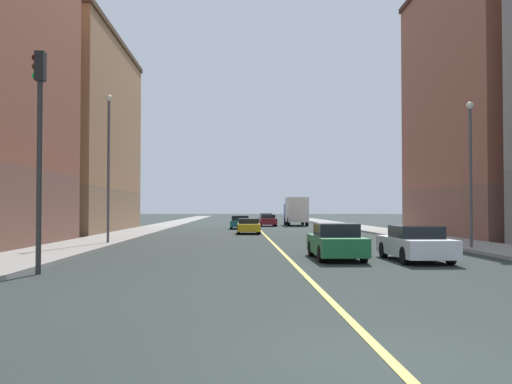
{
  "coord_description": "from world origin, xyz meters",
  "views": [
    {
      "loc": [
        -1.99,
        -7.53,
        1.99
      ],
      "look_at": [
        -0.34,
        45.67,
        3.51
      ],
      "focal_mm": 40.43,
      "sensor_mm": 36.0,
      "label": 1
    }
  ],
  "objects": [
    {
      "name": "street_lamp_right_near",
      "position": [
        -9.04,
        23.9,
        4.95
      ],
      "size": [
        0.36,
        0.36,
        8.04
      ],
      "color": "#4C4C51",
      "rests_on": "ground"
    },
    {
      "name": "street_lamp_left_near",
      "position": [
        9.04,
        19.4,
        4.36
      ],
      "size": [
        0.36,
        0.36,
        6.92
      ],
      "color": "#4C4C51",
      "rests_on": "ground"
    },
    {
      "name": "building_right_midblock",
      "position": [
        -17.87,
        41.21,
        8.13
      ],
      "size": [
        12.15,
        20.5,
        16.24
      ],
      "color": "#8F6B4F",
      "rests_on": "ground"
    },
    {
      "name": "lane_center_stripe",
      "position": [
        0.0,
        49.0,
        0.01
      ],
      "size": [
        0.16,
        154.0,
        0.01
      ],
      "primitive_type": "cube",
      "color": "#E5D14C",
      "rests_on": "ground"
    },
    {
      "name": "sidewalk_left",
      "position": [
        10.19,
        49.0,
        0.07
      ],
      "size": [
        3.5,
        168.0,
        0.15
      ],
      "primitive_type": "cube",
      "color": "#9E9B93",
      "rests_on": "ground"
    },
    {
      "name": "ground_plane",
      "position": [
        0.0,
        0.0,
        0.0
      ],
      "size": [
        400.0,
        400.0,
        0.0
      ],
      "primitive_type": "plane",
      "color": "#2C3633",
      "rests_on": "ground"
    },
    {
      "name": "car_teal",
      "position": [
        -1.8,
        48.72,
        0.64
      ],
      "size": [
        1.9,
        4.59,
        1.29
      ],
      "color": "#196670",
      "rests_on": "ground"
    },
    {
      "name": "traffic_light_right_near",
      "position": [
        -8.06,
        10.13,
        4.33
      ],
      "size": [
        0.4,
        0.32,
        6.78
      ],
      "color": "#2D2D2D",
      "rests_on": "ground"
    },
    {
      "name": "sidewalk_right",
      "position": [
        -10.19,
        49.0,
        0.07
      ],
      "size": [
        3.5,
        168.0,
        0.15
      ],
      "primitive_type": "cube",
      "color": "#9E9B93",
      "rests_on": "ground"
    },
    {
      "name": "car_yellow",
      "position": [
        -1.17,
        37.93,
        0.6
      ],
      "size": [
        1.79,
        4.46,
        1.19
      ],
      "color": "gold",
      "rests_on": "ground"
    },
    {
      "name": "car_blue",
      "position": [
        1.55,
        66.14,
        0.67
      ],
      "size": [
        1.84,
        4.55,
        1.35
      ],
      "color": "#23389E",
      "rests_on": "ground"
    },
    {
      "name": "box_truck",
      "position": [
        4.69,
        58.8,
        1.71
      ],
      "size": [
        2.36,
        6.82,
        3.24
      ],
      "color": "navy",
      "rests_on": "ground"
    },
    {
      "name": "car_white",
      "position": [
        4.71,
        14.08,
        0.65
      ],
      "size": [
        1.92,
        4.56,
        1.34
      ],
      "color": "white",
      "rests_on": "ground"
    },
    {
      "name": "car_green",
      "position": [
        1.85,
        14.97,
        0.67
      ],
      "size": [
        1.8,
        4.58,
        1.4
      ],
      "color": "#1E6B38",
      "rests_on": "ground"
    },
    {
      "name": "car_maroon",
      "position": [
        1.28,
        56.6,
        0.65
      ],
      "size": [
        1.95,
        4.42,
        1.3
      ],
      "color": "maroon",
      "rests_on": "ground"
    }
  ]
}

